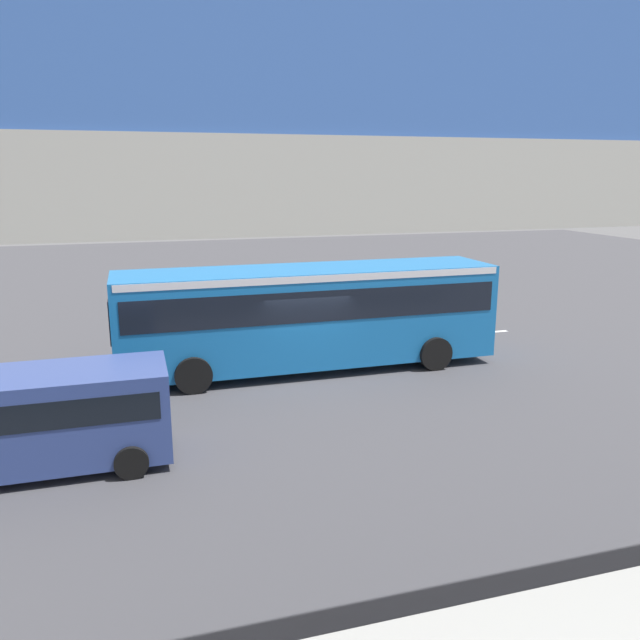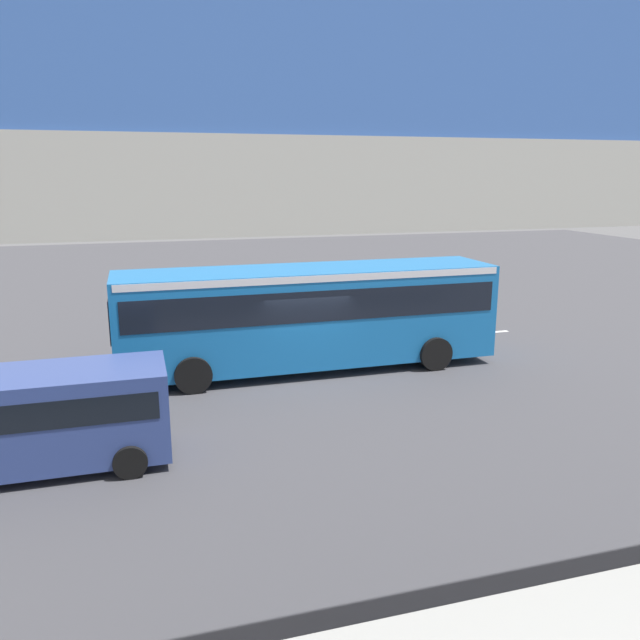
# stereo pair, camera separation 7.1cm
# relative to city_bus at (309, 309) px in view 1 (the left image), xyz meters

# --- Properties ---
(ground) EXTENTS (80.00, 80.00, 0.00)m
(ground) POSITION_rel_city_bus_xyz_m (0.39, 0.64, -1.88)
(ground) COLOR #424247
(city_bus) EXTENTS (11.54, 2.85, 3.15)m
(city_bus) POSITION_rel_city_bus_xyz_m (0.00, 0.00, 0.00)
(city_bus) COLOR #196BB7
(city_bus) RESTS_ON ground
(parked_van) EXTENTS (4.80, 2.17, 2.05)m
(parked_van) POSITION_rel_city_bus_xyz_m (6.94, 4.96, -0.70)
(parked_van) COLOR #33478C
(parked_van) RESTS_ON ground
(traffic_sign) EXTENTS (0.08, 0.60, 2.80)m
(traffic_sign) POSITION_rel_city_bus_xyz_m (1.79, -3.25, 0.01)
(traffic_sign) COLOR slate
(traffic_sign) RESTS_ON ground
(lane_dash_leftmost) EXTENTS (2.00, 0.20, 0.01)m
(lane_dash_leftmost) POSITION_rel_city_bus_xyz_m (-7.61, -2.34, -1.88)
(lane_dash_leftmost) COLOR silver
(lane_dash_leftmost) RESTS_ON ground
(lane_dash_left) EXTENTS (2.00, 0.20, 0.01)m
(lane_dash_left) POSITION_rel_city_bus_xyz_m (-3.61, -2.34, -1.88)
(lane_dash_left) COLOR silver
(lane_dash_left) RESTS_ON ground
(lane_dash_centre) EXTENTS (2.00, 0.20, 0.01)m
(lane_dash_centre) POSITION_rel_city_bus_xyz_m (0.39, -2.34, -1.88)
(lane_dash_centre) COLOR silver
(lane_dash_centre) RESTS_ON ground
(lane_dash_right) EXTENTS (2.00, 0.20, 0.01)m
(lane_dash_right) POSITION_rel_city_bus_xyz_m (4.39, -2.34, -1.88)
(lane_dash_right) COLOR silver
(lane_dash_right) RESTS_ON ground
(lane_dash_rightmost) EXTENTS (2.00, 0.20, 0.01)m
(lane_dash_rightmost) POSITION_rel_city_bus_xyz_m (8.39, -2.34, -1.88)
(lane_dash_rightmost) COLOR silver
(lane_dash_rightmost) RESTS_ON ground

